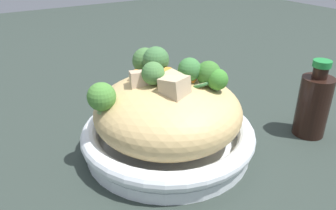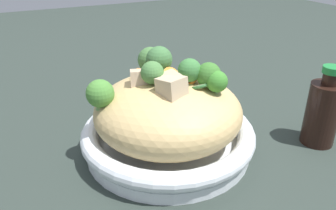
# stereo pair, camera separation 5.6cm
# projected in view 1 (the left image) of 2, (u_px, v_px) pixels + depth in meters

# --- Properties ---
(ground_plane) EXTENTS (3.00, 3.00, 0.00)m
(ground_plane) POSITION_uv_depth(u_px,v_px,m) (168.00, 149.00, 0.60)
(ground_plane) COLOR #2A352F
(serving_bowl) EXTENTS (0.30, 0.30, 0.05)m
(serving_bowl) POSITION_uv_depth(u_px,v_px,m) (168.00, 136.00, 0.59)
(serving_bowl) COLOR white
(serving_bowl) RESTS_ON ground_plane
(noodle_heap) EXTENTS (0.25, 0.25, 0.11)m
(noodle_heap) POSITION_uv_depth(u_px,v_px,m) (168.00, 111.00, 0.56)
(noodle_heap) COLOR tan
(noodle_heap) RESTS_ON serving_bowl
(broccoli_florets) EXTENTS (0.20, 0.22, 0.08)m
(broccoli_florets) POSITION_uv_depth(u_px,v_px,m) (159.00, 72.00, 0.55)
(broccoli_florets) COLOR #A3C079
(broccoli_florets) RESTS_ON serving_bowl
(carrot_coins) EXTENTS (0.15, 0.09, 0.04)m
(carrot_coins) POSITION_uv_depth(u_px,v_px,m) (158.00, 75.00, 0.57)
(carrot_coins) COLOR orange
(carrot_coins) RESTS_ON serving_bowl
(zucchini_slices) EXTENTS (0.13, 0.09, 0.03)m
(zucchini_slices) POSITION_uv_depth(u_px,v_px,m) (176.00, 76.00, 0.56)
(zucchini_slices) COLOR beige
(zucchini_slices) RESTS_ON serving_bowl
(chicken_chunks) EXTENTS (0.10, 0.07, 0.04)m
(chicken_chunks) POSITION_uv_depth(u_px,v_px,m) (164.00, 84.00, 0.52)
(chicken_chunks) COLOR #CDB988
(chicken_chunks) RESTS_ON serving_bowl
(soy_sauce_bottle) EXTENTS (0.06, 0.06, 0.15)m
(soy_sauce_bottle) POSITION_uv_depth(u_px,v_px,m) (313.00, 104.00, 0.62)
(soy_sauce_bottle) COLOR black
(soy_sauce_bottle) RESTS_ON ground_plane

